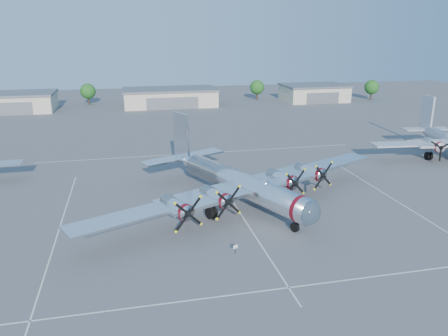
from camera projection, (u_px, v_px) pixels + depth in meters
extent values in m
plane|color=#545457|center=(232.00, 200.00, 60.07)|extent=(260.00, 260.00, 0.00)
cube|color=silver|center=(59.00, 231.00, 50.83)|extent=(0.15, 40.00, 0.01)
cube|color=silver|center=(241.00, 214.00, 55.41)|extent=(0.15, 40.00, 0.01)
cube|color=silver|center=(396.00, 200.00, 59.99)|extent=(0.15, 40.00, 0.01)
cube|color=silver|center=(289.00, 288.00, 39.58)|extent=(60.00, 0.15, 0.01)
cube|color=silver|center=(201.00, 153.00, 83.35)|extent=(60.00, 0.15, 0.01)
cube|color=beige|center=(15.00, 103.00, 126.35)|extent=(22.00, 14.00, 4.80)
cube|color=slate|center=(13.00, 94.00, 125.55)|extent=(22.60, 14.60, 0.60)
cube|color=slate|center=(9.00, 109.00, 119.97)|extent=(12.10, 0.20, 3.60)
cube|color=beige|center=(170.00, 98.00, 135.71)|extent=(28.00, 14.00, 4.80)
cube|color=slate|center=(170.00, 89.00, 134.91)|extent=(28.60, 14.60, 0.60)
cube|color=slate|center=(173.00, 104.00, 129.33)|extent=(15.40, 0.20, 3.60)
cube|color=beige|center=(314.00, 94.00, 145.70)|extent=(20.00, 14.00, 4.80)
cube|color=slate|center=(314.00, 85.00, 144.89)|extent=(20.60, 14.60, 0.60)
cube|color=slate|center=(323.00, 98.00, 139.31)|extent=(11.00, 0.20, 3.60)
cylinder|color=#382619|center=(89.00, 100.00, 138.26)|extent=(0.50, 0.50, 2.80)
sphere|color=#194F16|center=(88.00, 91.00, 137.41)|extent=(4.80, 4.80, 4.80)
cylinder|color=#382619|center=(257.00, 96.00, 147.84)|extent=(0.50, 0.50, 2.80)
sphere|color=#194F16|center=(257.00, 87.00, 146.99)|extent=(4.80, 4.80, 4.80)
cylinder|color=#382619|center=(371.00, 96.00, 148.29)|extent=(0.50, 0.50, 2.80)
sphere|color=#194F16|center=(372.00, 87.00, 147.45)|extent=(4.80, 4.80, 4.80)
cylinder|color=black|center=(235.00, 250.00, 45.54)|extent=(0.06, 0.06, 0.74)
cube|color=white|center=(235.00, 247.00, 45.42)|extent=(0.51, 0.16, 0.37)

